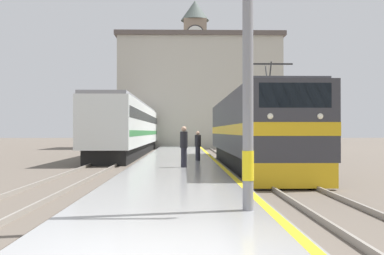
# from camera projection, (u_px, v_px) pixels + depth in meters

# --- Properties ---
(ground_plane) EXTENTS (200.00, 200.00, 0.00)m
(ground_plane) POSITION_uv_depth(u_px,v_px,m) (180.00, 155.00, 35.99)
(ground_plane) COLOR #60564C
(platform) EXTENTS (4.33, 140.00, 0.32)m
(platform) POSITION_uv_depth(u_px,v_px,m) (179.00, 157.00, 30.99)
(platform) COLOR #999999
(platform) RESTS_ON ground
(rail_track_near) EXTENTS (2.83, 140.00, 0.16)m
(rail_track_near) POSITION_uv_depth(u_px,v_px,m) (235.00, 159.00, 31.06)
(rail_track_near) COLOR #60564C
(rail_track_near) RESTS_ON ground
(rail_track_far) EXTENTS (2.83, 140.00, 0.16)m
(rail_track_far) POSITION_uv_depth(u_px,v_px,m) (121.00, 159.00, 30.91)
(rail_track_far) COLOR #60564C
(rail_track_far) RESTS_ON ground
(locomotive_train) EXTENTS (2.92, 18.10, 4.76)m
(locomotive_train) POSITION_uv_depth(u_px,v_px,m) (252.00, 131.00, 23.17)
(locomotive_train) COLOR black
(locomotive_train) RESTS_ON ground
(passenger_train) EXTENTS (2.92, 37.93, 4.10)m
(passenger_train) POSITION_uv_depth(u_px,v_px,m) (138.00, 128.00, 42.46)
(passenger_train) COLOR black
(passenger_train) RESTS_ON ground
(catenary_mast) EXTENTS (2.55, 0.24, 7.38)m
(catenary_mast) POSITION_uv_depth(u_px,v_px,m) (254.00, 25.00, 9.07)
(catenary_mast) COLOR gray
(catenary_mast) RESTS_ON platform
(person_on_platform) EXTENTS (0.34, 0.34, 1.61)m
(person_on_platform) POSITION_uv_depth(u_px,v_px,m) (198.00, 145.00, 24.59)
(person_on_platform) COLOR #23232D
(person_on_platform) RESTS_ON platform
(second_waiting_passenger) EXTENTS (0.34, 0.34, 1.82)m
(second_waiting_passenger) POSITION_uv_depth(u_px,v_px,m) (184.00, 146.00, 19.91)
(second_waiting_passenger) COLOR #23232D
(second_waiting_passenger) RESTS_ON platform
(clock_tower) EXTENTS (4.12, 4.12, 21.18)m
(clock_tower) POSITION_uv_depth(u_px,v_px,m) (195.00, 68.00, 65.84)
(clock_tower) COLOR gray
(clock_tower) RESTS_ON ground
(station_building) EXTENTS (18.71, 8.02, 12.89)m
(station_building) POSITION_uv_depth(u_px,v_px,m) (199.00, 92.00, 52.33)
(station_building) COLOR #B7B2A3
(station_building) RESTS_ON ground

